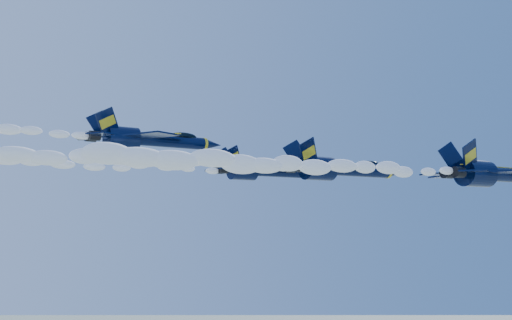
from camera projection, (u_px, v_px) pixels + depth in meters
jet_lead at (497, 174)px, 73.55m from camera, size 19.31×15.84×7.17m
smoke_trail_jet_lead at (302, 165)px, 57.64m from camera, size 40.43×2.00×1.80m
jet_second at (341, 169)px, 76.78m from camera, size 18.11×14.86×6.73m
smoke_trail_jet_second at (121, 159)px, 61.16m from camera, size 40.43×1.87×1.69m
jet_third at (263, 171)px, 79.34m from camera, size 15.28×12.54×5.68m
smoke_trail_jet_third at (45, 162)px, 64.40m from camera, size 40.43×1.58×1.42m
jet_fourth at (150, 139)px, 80.31m from camera, size 18.45×15.13×6.86m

